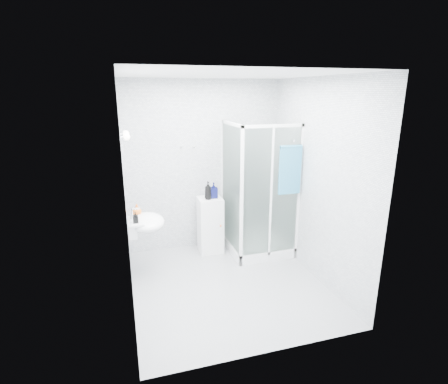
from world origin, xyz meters
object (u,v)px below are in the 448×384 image
object	(u,v)px
soap_dispenser_orange	(137,210)
soap_dispenser_black	(135,217)
shampoo_bottle_b	(214,190)
hand_towel	(290,169)
shower_enclosure	(255,226)
storage_cabinet	(210,225)
shampoo_bottle_a	(208,191)
wall_basin	(145,223)

from	to	relation	value
soap_dispenser_orange	soap_dispenser_black	bearing A→B (deg)	-97.01
shampoo_bottle_b	hand_towel	bearing A→B (deg)	-36.07
shower_enclosure	soap_dispenser_orange	bearing A→B (deg)	-173.62
storage_cabinet	soap_dispenser_black	xyz separation A→B (m)	(-1.13, -0.72, 0.50)
shower_enclosure	shampoo_bottle_a	distance (m)	0.90
wall_basin	shampoo_bottle_a	world-z (taller)	shampoo_bottle_a
wall_basin	hand_towel	distance (m)	2.08
wall_basin	soap_dispenser_black	distance (m)	0.23
shower_enclosure	shampoo_bottle_b	size ratio (longest dim) A/B	8.40
shampoo_bottle_a	shampoo_bottle_b	distance (m)	0.11
shampoo_bottle_a	soap_dispenser_black	bearing A→B (deg)	-147.93
shampoo_bottle_a	shampoo_bottle_b	xyz separation A→B (m)	(0.10, 0.04, -0.02)
shampoo_bottle_a	wall_basin	bearing A→B (deg)	-151.22
hand_towel	soap_dispenser_black	world-z (taller)	hand_towel
shower_enclosure	soap_dispenser_orange	size ratio (longest dim) A/B	13.19
shampoo_bottle_a	hand_towel	bearing A→B (deg)	-31.60
hand_towel	soap_dispenser_black	bearing A→B (deg)	-178.33
hand_towel	shampoo_bottle_a	xyz separation A→B (m)	(-1.01, 0.62, -0.40)
soap_dispenser_orange	hand_towel	bearing A→B (deg)	-5.73
wall_basin	shampoo_bottle_a	size ratio (longest dim) A/B	2.06
storage_cabinet	shampoo_bottle_a	bearing A→B (deg)	-133.11
soap_dispenser_orange	soap_dispenser_black	distance (m)	0.27
hand_towel	shower_enclosure	bearing A→B (deg)	129.52
wall_basin	soap_dispenser_black	world-z (taller)	wall_basin
shampoo_bottle_b	soap_dispenser_orange	size ratio (longest dim) A/B	1.57
wall_basin	hand_towel	world-z (taller)	hand_towel
shower_enclosure	shampoo_bottle_b	distance (m)	0.83
shampoo_bottle_b	soap_dispenser_black	size ratio (longest dim) A/B	1.70
hand_towel	shampoo_bottle_b	xyz separation A→B (m)	(-0.91, 0.66, -0.42)
hand_towel	soap_dispenser_orange	xyz separation A→B (m)	(-2.07, 0.21, -0.46)
soap_dispenser_black	shampoo_bottle_b	bearing A→B (deg)	31.44
shampoo_bottle_b	soap_dispenser_black	bearing A→B (deg)	-148.56
wall_basin	shampoo_bottle_b	size ratio (longest dim) A/B	2.35
storage_cabinet	hand_towel	world-z (taller)	hand_towel
storage_cabinet	shampoo_bottle_a	distance (m)	0.57
hand_towel	soap_dispenser_black	size ratio (longest dim) A/B	4.88
storage_cabinet	hand_towel	xyz separation A→B (m)	(0.97, -0.66, 0.97)
shampoo_bottle_a	soap_dispenser_black	size ratio (longest dim) A/B	1.94
shower_enclosure	wall_basin	xyz separation A→B (m)	(-1.66, -0.32, 0.35)
storage_cabinet	shampoo_bottle_b	size ratio (longest dim) A/B	3.63
wall_basin	shampoo_bottle_a	bearing A→B (deg)	28.78
shampoo_bottle_b	soap_dispenser_orange	world-z (taller)	shampoo_bottle_b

